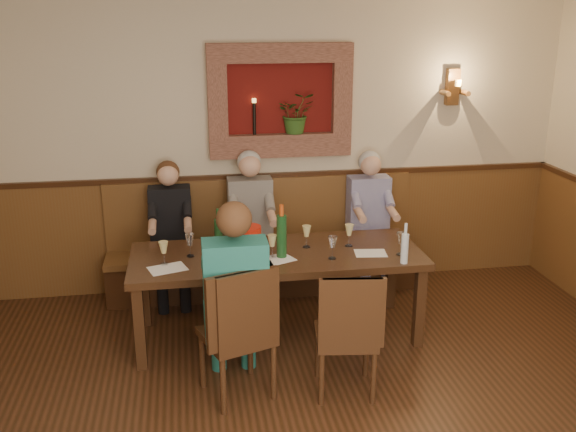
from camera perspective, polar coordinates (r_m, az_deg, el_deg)
name	(u,v)px	position (r m, az deg, el deg)	size (l,w,h in m)	color
room_shell	(330,172)	(3.22, 3.73, 3.94)	(6.04, 6.04, 2.82)	beige
wainscoting	(325,397)	(3.75, 3.32, -15.74)	(6.02, 6.02, 1.15)	brown
wall_niche	(285,106)	(6.13, -0.29, 9.78)	(1.36, 0.30, 1.06)	#5B100D
wall_sconce	(453,88)	(6.56, 14.47, 10.97)	(0.25, 0.20, 0.35)	brown
dining_table	(277,261)	(5.33, -0.98, -4.06)	(2.40, 0.90, 0.75)	black
bench	(263,259)	(6.33, -2.21, -3.84)	(3.00, 0.45, 1.11)	#381E0F
chair_near_left	(238,357)	(4.70, -4.44, -12.42)	(0.58, 0.58, 1.02)	black
chair_near_right	(345,357)	(4.74, 5.11, -12.36)	(0.48, 0.48, 0.97)	black
person_bench_left	(172,246)	(6.11, -10.28, -2.64)	(0.39, 0.48, 1.35)	black
person_bench_mid	(252,238)	(6.13, -3.25, -2.01)	(0.42, 0.51, 1.42)	#595251
person_bench_right	(370,234)	(6.35, 7.26, -1.58)	(0.40, 0.49, 1.38)	navy
person_chair_front	(235,314)	(4.61, -4.69, -8.65)	(0.44, 0.54, 1.47)	#185655
spittoon_bucket	(248,241)	(5.23, -3.56, -2.21)	(0.21, 0.21, 0.24)	red
wine_bottle_green_a	(282,235)	(5.16, -0.57, -1.73)	(0.09, 0.09, 0.44)	#19471E
wine_bottle_green_b	(219,235)	(5.30, -6.19, -1.66)	(0.07, 0.07, 0.38)	#19471E
water_bottle	(405,247)	(5.13, 10.34, -2.77)	(0.07, 0.07, 0.33)	silver
tasting_sheet_a	(168,269)	(5.07, -10.66, -4.61)	(0.28, 0.20, 0.00)	white
tasting_sheet_b	(276,260)	(5.16, -1.11, -3.91)	(0.29, 0.20, 0.00)	white
tasting_sheet_c	(370,253)	(5.34, 7.34, -3.29)	(0.26, 0.18, 0.00)	white
tasting_sheet_d	(255,267)	(5.02, -2.98, -4.56)	(0.30, 0.22, 0.00)	white
wine_glass_0	(401,244)	(5.32, 9.99, -2.43)	(0.08, 0.08, 0.19)	white
wine_glass_1	(349,235)	(5.45, 5.44, -1.72)	(0.08, 0.08, 0.19)	#D2C67D
wine_glass_2	(272,246)	(5.18, -1.41, -2.71)	(0.08, 0.08, 0.19)	#D2C67D
wine_glass_3	(332,248)	(5.16, 3.97, -2.82)	(0.08, 0.08, 0.19)	white
wine_glass_4	(213,255)	(5.02, -6.70, -3.50)	(0.08, 0.08, 0.19)	#D2C67D
wine_glass_5	(190,245)	(5.26, -8.71, -2.59)	(0.08, 0.08, 0.19)	white
wine_glass_6	(307,237)	(5.40, 1.66, -1.84)	(0.08, 0.08, 0.19)	#D2C67D
wine_glass_7	(164,253)	(5.13, -10.98, -3.26)	(0.08, 0.08, 0.19)	#D2C67D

